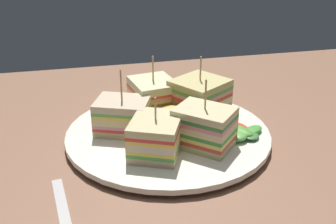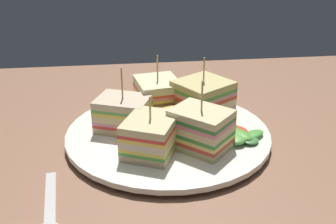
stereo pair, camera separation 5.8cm
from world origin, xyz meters
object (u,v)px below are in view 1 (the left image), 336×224
sandwich_wedge_3 (123,116)px  sandwich_wedge_4 (156,136)px  plate (168,134)px  sandwich_wedge_0 (204,127)px  chip_pile (165,119)px  sandwich_wedge_1 (199,100)px  sandwich_wedge_2 (154,97)px

sandwich_wedge_3 → sandwich_wedge_4: bearing=-43.1°
plate → sandwich_wedge_0: 7.23cm
plate → chip_pile: bearing=-56.1°
sandwich_wedge_3 → sandwich_wedge_0: bearing=-12.1°
sandwich_wedge_4 → sandwich_wedge_3: bearing=48.8°
sandwich_wedge_0 → sandwich_wedge_1: bearing=-60.3°
sandwich_wedge_0 → sandwich_wedge_4: bearing=46.5°
sandwich_wedge_1 → chip_pile: (6.05, 2.55, -1.48)cm
sandwich_wedge_2 → sandwich_wedge_4: size_ratio=1.02×
sandwich_wedge_4 → plate: bearing=-3.4°
sandwich_wedge_0 → chip_pile: size_ratio=1.32×
sandwich_wedge_2 → sandwich_wedge_3: size_ratio=1.00×
sandwich_wedge_0 → sandwich_wedge_2: (4.45, -11.73, 0.04)cm
sandwich_wedge_1 → plate: bearing=-4.2°
sandwich_wedge_1 → sandwich_wedge_3: size_ratio=1.07×
chip_pile → sandwich_wedge_0: bearing=124.4°
plate → sandwich_wedge_3: bearing=-13.1°
sandwich_wedge_2 → sandwich_wedge_3: (5.49, 4.93, -0.35)cm
sandwich_wedge_2 → plate: bearing=-2.4°
sandwich_wedge_2 → chip_pile: (-0.42, 5.84, -1.14)cm
sandwich_wedge_2 → chip_pile: sandwich_wedge_2 is taller
sandwich_wedge_4 → sandwich_wedge_2: bearing=13.8°
sandwich_wedge_0 → sandwich_wedge_2: size_ratio=1.01×
sandwich_wedge_0 → sandwich_wedge_3: bearing=8.8°
sandwich_wedge_2 → sandwich_wedge_4: 12.32cm
sandwich_wedge_0 → chip_pile: 7.22cm
sandwich_wedge_1 → sandwich_wedge_4: sandwich_wedge_1 is taller
sandwich_wedge_4 → chip_pile: (-2.61, -6.28, -0.77)cm
sandwich_wedge_1 → sandwich_wedge_3: sandwich_wedge_1 is taller
plate → chip_pile: size_ratio=4.11×
plate → chip_pile: chip_pile is taller
sandwich_wedge_1 → sandwich_wedge_2: size_ratio=1.06×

